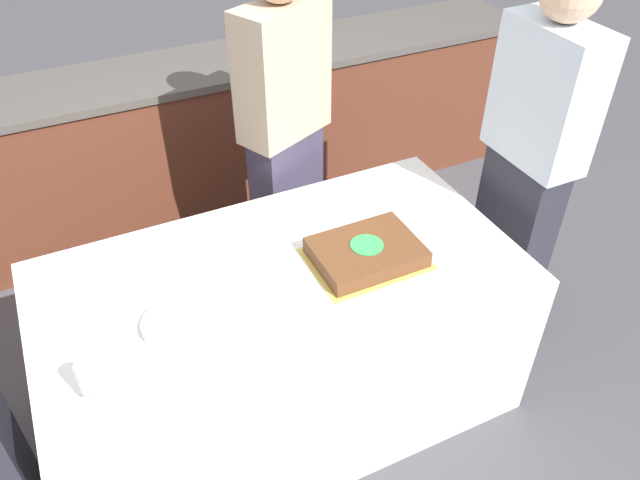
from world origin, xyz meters
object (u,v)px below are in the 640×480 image
Objects in this scene: cake at (366,252)px; person_seated_right at (528,167)px; wine_glass at (88,379)px; person_cutting_cake at (285,139)px; plate_stack at (177,324)px.

person_seated_right is (0.80, 0.07, 0.12)m from cake.
wine_glass is 0.10× the size of person_cutting_cake.
person_seated_right is (0.80, -0.70, 0.03)m from person_cutting_cake.
wine_glass is at bearing 19.35° from person_cutting_cake.
wine_glass is at bearing -147.47° from plate_stack.
plate_stack is 1.37× the size of wine_glass.
person_cutting_cake is at bearing 43.91° from wine_glass.
person_seated_right reaches higher than wine_glass.
wine_glass is (-0.30, -0.19, 0.09)m from plate_stack.
cake is 0.26× the size of person_cutting_cake.
person_seated_right is at bearing 114.01° from person_cutting_cake.
cake is at bearing -85.09° from person_seated_right.
cake is at bearing 2.90° from plate_stack.
plate_stack is at bearing -177.10° from cake.
person_cutting_cake is (0.74, 0.81, 0.11)m from plate_stack.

